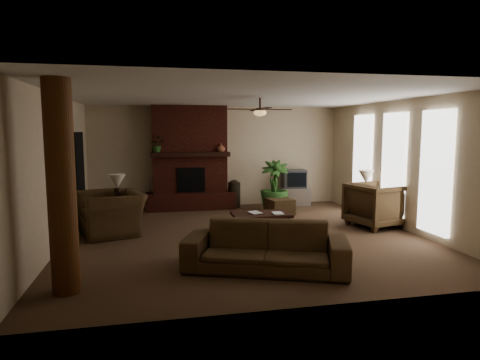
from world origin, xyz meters
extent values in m
plane|color=brown|center=(0.00, 0.00, 0.00)|extent=(7.00, 7.00, 0.00)
plane|color=silver|center=(0.00, 0.00, 2.80)|extent=(7.00, 7.00, 0.00)
plane|color=#C3AF8E|center=(0.00, 3.50, 1.40)|extent=(7.00, 0.00, 7.00)
plane|color=#C3AF8E|center=(0.00, -3.50, 1.40)|extent=(7.00, 0.00, 7.00)
plane|color=#C3AF8E|center=(-3.50, 0.00, 1.40)|extent=(0.00, 7.00, 7.00)
plane|color=#C3AF8E|center=(3.50, 0.00, 1.40)|extent=(0.00, 7.00, 7.00)
cube|color=#4E1D14|center=(-0.80, 3.25, 1.40)|extent=(2.00, 0.50, 2.80)
cube|color=#4E1D14|center=(-0.80, 3.15, 0.23)|extent=(2.40, 0.70, 0.45)
cube|color=black|center=(-0.80, 2.99, 0.82)|extent=(0.75, 0.04, 0.65)
cube|color=black|center=(-0.80, 2.97, 1.50)|extent=(2.10, 0.28, 0.12)
cube|color=white|center=(3.45, 1.60, 1.35)|extent=(0.08, 0.85, 2.35)
cube|color=white|center=(3.45, 0.20, 1.35)|extent=(0.08, 0.85, 2.35)
cube|color=white|center=(3.45, -1.20, 1.35)|extent=(0.08, 0.85, 2.35)
cylinder|color=brown|center=(-2.95, -2.40, 1.40)|extent=(0.36, 0.36, 2.80)
cube|color=black|center=(-3.44, 1.80, 1.05)|extent=(0.10, 1.00, 2.10)
cylinder|color=black|center=(0.40, 0.30, 2.68)|extent=(0.04, 0.04, 0.24)
cylinder|color=black|center=(0.40, 0.30, 2.56)|extent=(0.20, 0.20, 0.06)
ellipsoid|color=#F2BF72|center=(0.40, 0.30, 2.50)|extent=(0.26, 0.26, 0.14)
cube|color=black|center=(0.80, 0.30, 2.57)|extent=(0.55, 0.12, 0.01)
cube|color=black|center=(0.00, 0.30, 2.57)|extent=(0.55, 0.12, 0.01)
cube|color=black|center=(0.40, 0.70, 2.57)|extent=(0.12, 0.55, 0.01)
cube|color=black|center=(0.40, -0.10, 2.57)|extent=(0.12, 0.55, 0.01)
imported|color=#4A361F|center=(-0.12, -2.08, 0.48)|extent=(2.57, 1.55, 0.97)
imported|color=#4A361F|center=(-2.65, 0.75, 0.58)|extent=(1.24, 1.54, 1.16)
imported|color=#4A361F|center=(3.05, 0.17, 0.54)|extent=(1.22, 1.27, 1.08)
cube|color=black|center=(0.39, 0.12, 0.40)|extent=(1.20, 0.70, 0.06)
cube|color=black|center=(-0.11, -0.13, 0.18)|extent=(0.07, 0.07, 0.37)
cube|color=black|center=(0.89, -0.13, 0.18)|extent=(0.07, 0.07, 0.37)
cube|color=black|center=(-0.11, 0.37, 0.18)|extent=(0.07, 0.07, 0.37)
cube|color=black|center=(0.89, 0.37, 0.18)|extent=(0.07, 0.07, 0.37)
cube|color=#4A361F|center=(1.37, 1.94, 0.20)|extent=(0.70, 0.70, 0.40)
cube|color=silver|center=(2.21, 3.15, 0.25)|extent=(0.92, 0.64, 0.50)
cube|color=#39393B|center=(2.17, 3.15, 0.76)|extent=(0.70, 0.57, 0.52)
cube|color=black|center=(2.17, 2.88, 0.76)|extent=(0.52, 0.09, 0.40)
cylinder|color=black|center=(0.42, 3.15, 0.35)|extent=(0.34, 0.34, 0.70)
sphere|color=black|center=(0.42, 3.15, 0.60)|extent=(0.34, 0.34, 0.34)
imported|color=#2D5421|center=(1.37, 2.43, 0.38)|extent=(1.00, 1.46, 0.75)
cube|color=black|center=(-2.55, 1.14, 0.28)|extent=(0.62, 0.62, 0.55)
cylinder|color=black|center=(-2.55, 1.13, 0.73)|extent=(0.15, 0.15, 0.35)
cone|color=#F1E4CC|center=(-2.55, 1.13, 1.05)|extent=(0.39, 0.39, 0.30)
cube|color=black|center=(3.15, 0.80, 0.28)|extent=(0.52, 0.52, 0.55)
cylinder|color=black|center=(3.15, 0.85, 0.73)|extent=(0.17, 0.17, 0.35)
cone|color=#F1E4CC|center=(3.15, 0.85, 1.05)|extent=(0.42, 0.42, 0.30)
imported|color=#2D5421|center=(-1.67, 3.02, 1.72)|extent=(0.46, 0.50, 0.33)
imported|color=#97573C|center=(0.02, 2.93, 1.67)|extent=(0.26, 0.27, 0.22)
imported|color=#999999|center=(0.15, 0.10, 0.57)|extent=(0.22, 0.08, 0.29)
imported|color=#999999|center=(0.60, -0.02, 0.58)|extent=(0.21, 0.04, 0.29)
camera|label=1|loc=(-1.79, -8.03, 2.14)|focal=30.88mm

